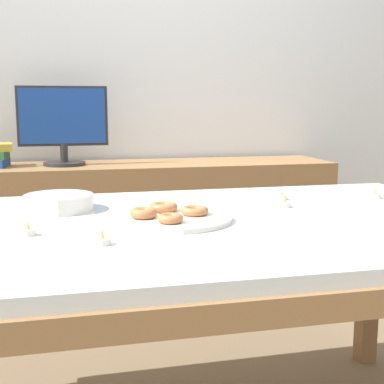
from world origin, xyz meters
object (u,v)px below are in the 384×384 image
Objects in this scene: computer_monitor at (63,126)px; tealight_near_front at (375,195)px; plate_stack at (59,203)px; tealight_near_cakes at (282,197)px; tealight_centre at (28,231)px; tealight_left_edge at (102,241)px; pastry_platter at (170,216)px; tealight_right_edge at (285,204)px.

computer_monitor is 10.60× the size of tealight_near_front.
plate_stack is 5.25× the size of tealight_near_cakes.
tealight_near_cakes is at bearing -53.31° from computer_monitor.
tealight_centre and tealight_left_edge have the same top height.
plate_stack reaches higher than pastry_platter.
tealight_right_edge is (0.68, -1.10, -0.21)m from computer_monitor.
tealight_centre is at bearing -94.01° from computer_monitor.
pastry_platter is 0.37m from plate_stack.
tealight_near_front is at bearing 13.67° from tealight_centre.
tealight_near_front is 0.38m from tealight_right_edge.
tealight_near_front is 1.00× the size of tealight_right_edge.
pastry_platter is 0.41m from tealight_right_edge.
tealight_near_front is at bearing 23.08° from tealight_left_edge.
computer_monitor is at bearing 135.71° from tealight_near_front.
plate_stack is at bearing -178.24° from tealight_near_cakes.
computer_monitor is 1.31m from tealight_right_edge.
plate_stack is at bearing -91.12° from computer_monitor.
tealight_near_cakes is 1.00× the size of tealight_right_edge.
tealight_near_cakes is at bearing 71.17° from tealight_right_edge.
tealight_left_edge is (-0.64, -0.46, 0.00)m from tealight_near_cakes.
tealight_near_cakes is (0.74, 0.02, -0.01)m from plate_stack.
computer_monitor reaches higher than tealight_centre.
pastry_platter is 0.38m from tealight_centre.
tealight_near_front is 0.33m from tealight_near_cakes.
tealight_right_edge is at bearing 15.63° from pastry_platter.
pastry_platter is 0.30m from tealight_left_edge.
tealight_centre and tealight_right_edge have the same top height.
computer_monitor is 1.32m from tealight_centre.
computer_monitor is at bearing 88.88° from plate_stack.
computer_monitor is 10.60× the size of tealight_centre.
computer_monitor is at bearing 85.99° from tealight_centre.
tealight_near_front is 1.00× the size of tealight_left_edge.
tealight_centre is at bearing 142.32° from tealight_left_edge.
plate_stack is 0.70m from tealight_right_edge.
tealight_near_cakes is at bearing 22.10° from tealight_centre.
pastry_platter reaches higher than tealight_left_edge.
tealight_near_cakes is 0.79m from tealight_left_edge.
tealight_near_front and tealight_right_edge have the same top height.
plate_stack is 5.25× the size of tealight_right_edge.
tealight_near_front is at bearing 13.93° from pastry_platter.
pastry_platter is (0.28, -1.21, -0.21)m from computer_monitor.
pastry_platter is 8.69× the size of tealight_right_edge.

